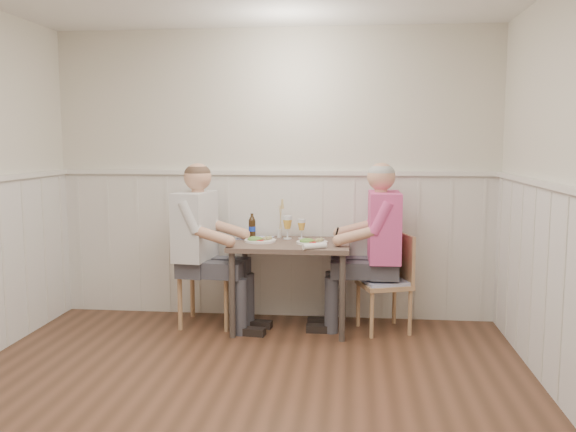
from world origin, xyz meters
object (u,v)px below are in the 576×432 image
object	(u,v)px
dining_table	(290,254)
man_in_pink	(378,260)
diner_cream	(200,259)
beer_bottle	(252,227)
grass_vase	(279,219)
chair_right	(390,279)
chair_left	(201,264)

from	to	relation	value
dining_table	man_in_pink	xyz separation A→B (m)	(0.74, 0.03, -0.05)
diner_cream	beer_bottle	size ratio (longest dim) A/B	6.53
man_in_pink	grass_vase	bearing A→B (deg)	165.89
man_in_pink	beer_bottle	distance (m)	1.14
beer_bottle	chair_right	bearing A→B (deg)	-7.01
beer_bottle	dining_table	bearing A→B (deg)	-26.71
diner_cream	chair_right	bearing A→B (deg)	3.26
grass_vase	dining_table	bearing A→B (deg)	-63.26
dining_table	diner_cream	size ratio (longest dim) A/B	0.69
chair_right	diner_cream	xyz separation A→B (m)	(-1.61, -0.09, 0.16)
chair_left	diner_cream	world-z (taller)	diner_cream
chair_left	diner_cream	xyz separation A→B (m)	(0.02, -0.11, 0.07)
dining_table	diner_cream	distance (m)	0.77
diner_cream	grass_vase	world-z (taller)	diner_cream
chair_left	grass_vase	size ratio (longest dim) A/B	2.73
dining_table	diner_cream	xyz separation A→B (m)	(-0.77, -0.06, -0.05)
chair_right	dining_table	bearing A→B (deg)	-177.76
diner_cream	grass_vase	size ratio (longest dim) A/B	3.98
chair_right	grass_vase	size ratio (longest dim) A/B	2.28
beer_bottle	grass_vase	world-z (taller)	grass_vase
diner_cream	chair_left	bearing A→B (deg)	101.59
chair_left	beer_bottle	world-z (taller)	chair_left
chair_left	man_in_pink	bearing A→B (deg)	-0.88
man_in_pink	beer_bottle	xyz separation A→B (m)	(-1.10, 0.15, 0.24)
diner_cream	grass_vase	bearing A→B (deg)	25.40
chair_left	grass_vase	world-z (taller)	grass_vase
dining_table	beer_bottle	size ratio (longest dim) A/B	4.49
chair_right	diner_cream	bearing A→B (deg)	-176.74
dining_table	chair_left	xyz separation A→B (m)	(-0.79, 0.05, -0.12)
chair_left	dining_table	bearing A→B (deg)	-3.82
chair_right	beer_bottle	distance (m)	1.27
diner_cream	beer_bottle	bearing A→B (deg)	30.34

